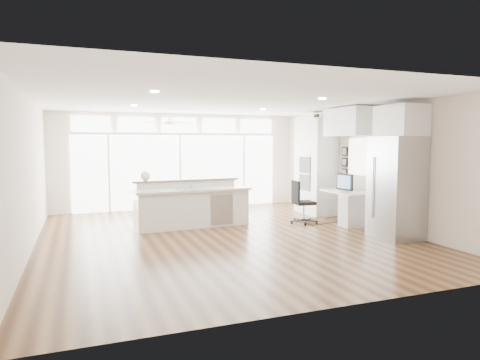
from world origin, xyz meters
name	(u,v)px	position (x,y,z in m)	size (l,w,h in m)	color
floor	(224,237)	(0.00, 0.00, -0.01)	(7.00, 8.00, 0.02)	#402613
ceiling	(223,101)	(0.00, 0.00, 2.70)	(7.00, 8.00, 0.02)	white
wall_back	(179,161)	(0.00, 4.00, 1.35)	(7.00, 0.04, 2.70)	silver
wall_front	(338,190)	(0.00, -4.00, 1.35)	(7.00, 0.04, 2.70)	silver
wall_left	(28,174)	(-3.50, 0.00, 1.35)	(0.04, 8.00, 2.70)	silver
wall_right	(370,166)	(3.50, 0.00, 1.35)	(0.04, 8.00, 2.70)	silver
glass_wall	(180,172)	(0.00, 3.94, 1.05)	(5.80, 0.06, 2.08)	white
transom_row	(179,125)	(0.00, 3.94, 2.38)	(5.90, 0.06, 0.40)	white
desk_window	(360,157)	(3.46, 0.30, 1.55)	(0.04, 0.85, 0.85)	silver
ceiling_fan	(170,119)	(-0.50, 2.80, 2.48)	(1.16, 1.16, 0.32)	white
recessed_lights	(220,103)	(0.00, 0.20, 2.68)	(3.40, 3.00, 0.02)	white
oven_cabinet	(316,167)	(3.17, 1.80, 1.25)	(0.64, 1.20, 2.50)	white
desk_nook	(347,207)	(3.13, 0.30, 0.38)	(0.72, 1.30, 0.76)	white
upper_cabinets	(350,122)	(3.17, 0.30, 2.35)	(0.64, 1.30, 0.64)	white
refrigerator	(396,188)	(3.11, -1.35, 1.00)	(0.76, 0.90, 2.00)	#A1A2A6
fridge_cabinet	(401,121)	(3.17, -1.35, 2.30)	(0.64, 0.90, 0.60)	white
framed_photos	(345,162)	(3.46, 0.92, 1.40)	(0.06, 0.22, 0.80)	black
kitchen_island	(192,204)	(-0.35, 1.20, 0.52)	(2.61, 0.98, 1.04)	white
rug	(317,221)	(2.62, 0.78, 0.01)	(0.96, 0.69, 0.01)	#351F11
office_chair	(304,202)	(2.17, 0.62, 0.50)	(0.52, 0.48, 1.00)	black
fishbowl	(145,176)	(-1.32, 1.54, 1.15)	(0.22, 0.22, 0.22)	white
monitor	(345,182)	(3.05, 0.30, 0.97)	(0.09, 0.51, 0.43)	black
keyboard	(338,191)	(2.88, 0.30, 0.77)	(0.13, 0.35, 0.02)	white
potted_plant	(317,115)	(3.17, 1.80, 2.61)	(0.26, 0.29, 0.22)	#315926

